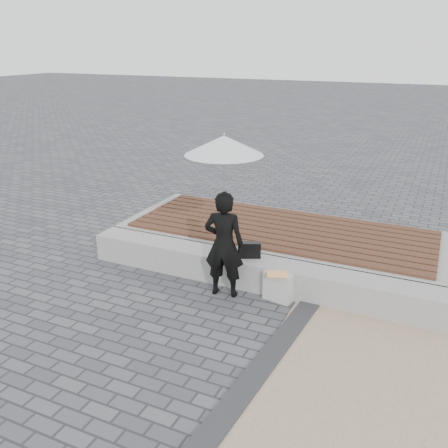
{
  "coord_description": "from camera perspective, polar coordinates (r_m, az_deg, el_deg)",
  "views": [
    {
      "loc": [
        2.18,
        -4.06,
        3.16
      ],
      "look_at": [
        -0.25,
        1.2,
        1.0
      ],
      "focal_mm": 38.98,
      "sensor_mm": 36.0,
      "label": 1
    }
  ],
  "objects": [
    {
      "name": "ground",
      "position": [
        5.59,
        -2.88,
        -14.02
      ],
      "size": [
        80.0,
        80.0,
        0.0
      ],
      "primitive_type": "plane",
      "color": "#525257",
      "rests_on": "ground"
    },
    {
      "name": "edging_band",
      "position": [
        4.96,
        2.41,
        -18.89
      ],
      "size": [
        0.61,
        5.2,
        0.04
      ],
      "primitive_type": "cube",
      "rotation": [
        0.0,
        0.0,
        -0.07
      ],
      "color": "#313033",
      "rests_on": "ground"
    },
    {
      "name": "seating_ledge",
      "position": [
        6.75,
        3.41,
        -5.6
      ],
      "size": [
        5.0,
        0.45,
        0.4
      ],
      "primitive_type": "cube",
      "color": "#ABACA6",
      "rests_on": "ground"
    },
    {
      "name": "timber_platform",
      "position": [
        7.78,
        6.67,
        -2.05
      ],
      "size": [
        5.0,
        2.0,
        0.4
      ],
      "primitive_type": "cube",
      "color": "#9D9D98",
      "rests_on": "ground"
    },
    {
      "name": "timber_decking",
      "position": [
        7.7,
        6.74,
        -0.54
      ],
      "size": [
        4.6,
        1.8,
        0.04
      ],
      "primitive_type": null,
      "color": "brown",
      "rests_on": "timber_platform"
    },
    {
      "name": "woman",
      "position": [
        6.29,
        0.0,
        -2.41
      ],
      "size": [
        0.57,
        0.43,
        1.43
      ],
      "primitive_type": "imported",
      "rotation": [
        0.0,
        0.0,
        3.32
      ],
      "color": "black",
      "rests_on": "ground"
    },
    {
      "name": "parasol",
      "position": [
        5.91,
        0.0,
        9.21
      ],
      "size": [
        0.96,
        0.96,
        1.23
      ],
      "rotation": [
        0.0,
        0.0,
        0.21
      ],
      "color": "#AFAFB4",
      "rests_on": "ground"
    },
    {
      "name": "handbag",
      "position": [
        6.66,
        2.98,
        -3.05
      ],
      "size": [
        0.33,
        0.23,
        0.22
      ],
      "primitive_type": "cube",
      "rotation": [
        0.0,
        0.0,
        0.43
      ],
      "color": "black",
      "rests_on": "seating_ledge"
    },
    {
      "name": "canvas_tote",
      "position": [
        6.4,
        6.36,
        -7.31
      ],
      "size": [
        0.39,
        0.22,
        0.39
      ],
      "primitive_type": "cube",
      "rotation": [
        0.0,
        0.0,
        -0.17
      ],
      "color": "beige",
      "rests_on": "ground"
    },
    {
      "name": "magazine",
      "position": [
        6.26,
        6.28,
        -5.88
      ],
      "size": [
        0.33,
        0.29,
        0.01
      ],
      "primitive_type": "cube",
      "rotation": [
        0.0,
        0.0,
        0.42
      ],
      "color": "#FB4A6A",
      "rests_on": "canvas_tote"
    }
  ]
}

